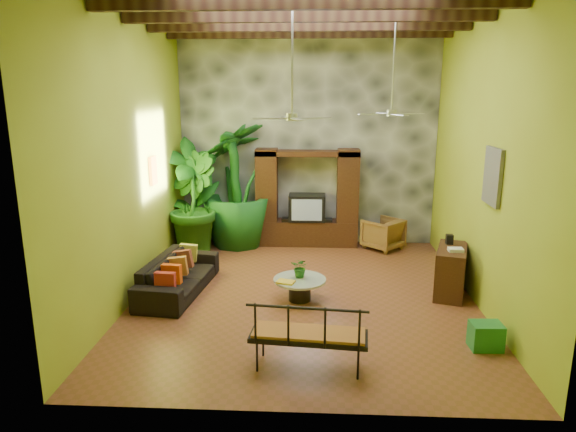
# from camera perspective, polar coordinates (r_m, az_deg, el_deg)

# --- Properties ---
(ground) EXTENTS (7.00, 7.00, 0.00)m
(ground) POSITION_cam_1_polar(r_m,az_deg,el_deg) (9.42, 1.76, -8.76)
(ground) COLOR brown
(ground) RESTS_ON ground
(ceiling) EXTENTS (6.00, 7.00, 0.02)m
(ceiling) POSITION_cam_1_polar(r_m,az_deg,el_deg) (8.81, 2.02, 22.85)
(ceiling) COLOR silver
(ceiling) RESTS_ON back_wall
(back_wall) EXTENTS (6.00, 0.02, 5.00)m
(back_wall) POSITION_cam_1_polar(r_m,az_deg,el_deg) (12.25, 2.21, 8.58)
(back_wall) COLOR #959E24
(back_wall) RESTS_ON ground
(left_wall) EXTENTS (0.02, 7.00, 5.00)m
(left_wall) POSITION_cam_1_polar(r_m,az_deg,el_deg) (9.33, -17.00, 6.35)
(left_wall) COLOR #959E24
(left_wall) RESTS_ON ground
(right_wall) EXTENTS (0.02, 7.00, 5.00)m
(right_wall) POSITION_cam_1_polar(r_m,az_deg,el_deg) (9.22, 20.97, 5.95)
(right_wall) COLOR #959E24
(right_wall) RESTS_ON ground
(stone_accent_wall) EXTENTS (5.98, 0.10, 4.98)m
(stone_accent_wall) POSITION_cam_1_polar(r_m,az_deg,el_deg) (12.19, 2.21, 8.55)
(stone_accent_wall) COLOR #3D4046
(stone_accent_wall) RESTS_ON ground
(ceiling_beams) EXTENTS (5.95, 5.36, 0.22)m
(ceiling_beams) POSITION_cam_1_polar(r_m,az_deg,el_deg) (8.78, 2.00, 21.43)
(ceiling_beams) COLOR #332110
(ceiling_beams) RESTS_ON ceiling
(entertainment_center) EXTENTS (2.40, 0.55, 2.30)m
(entertainment_center) POSITION_cam_1_polar(r_m,az_deg,el_deg) (12.13, 2.12, 1.18)
(entertainment_center) COLOR #32160E
(entertainment_center) RESTS_ON ground
(ceiling_fan_front) EXTENTS (1.28, 1.28, 1.86)m
(ceiling_fan_front) POSITION_cam_1_polar(r_m,az_deg,el_deg) (8.31, 0.46, 12.34)
(ceiling_fan_front) COLOR #ACACB0
(ceiling_fan_front) RESTS_ON ceiling
(ceiling_fan_back) EXTENTS (1.28, 1.28, 1.86)m
(ceiling_fan_back) POSITION_cam_1_polar(r_m,az_deg,el_deg) (10.01, 11.48, 12.32)
(ceiling_fan_back) COLOR #ACACB0
(ceiling_fan_back) RESTS_ON ceiling
(wall_art_mask) EXTENTS (0.06, 0.32, 0.55)m
(wall_art_mask) POSITION_cam_1_polar(r_m,az_deg,el_deg) (10.30, -14.77, 4.90)
(wall_art_mask) COLOR gold
(wall_art_mask) RESTS_ON left_wall
(wall_art_painting) EXTENTS (0.06, 0.70, 0.90)m
(wall_art_painting) POSITION_cam_1_polar(r_m,az_deg,el_deg) (8.67, 21.80, 4.10)
(wall_art_painting) COLOR teal
(wall_art_painting) RESTS_ON right_wall
(sofa) EXTENTS (1.12, 2.32, 0.65)m
(sofa) POSITION_cam_1_polar(r_m,az_deg,el_deg) (9.65, -12.11, -6.44)
(sofa) COLOR black
(sofa) RESTS_ON ground
(wicker_armchair) EXTENTS (1.11, 1.10, 0.72)m
(wicker_armchair) POSITION_cam_1_polar(r_m,az_deg,el_deg) (12.17, 10.50, -1.94)
(wicker_armchair) COLOR olive
(wicker_armchair) RESTS_ON ground
(tall_plant_a) EXTENTS (1.64, 1.54, 2.59)m
(tall_plant_a) POSITION_cam_1_polar(r_m,az_deg,el_deg) (11.89, -10.53, 2.31)
(tall_plant_a) COLOR #185B18
(tall_plant_a) RESTS_ON ground
(tall_plant_b) EXTENTS (1.50, 1.60, 2.30)m
(tall_plant_b) POSITION_cam_1_polar(r_m,az_deg,el_deg) (11.60, -10.72, 1.29)
(tall_plant_b) COLOR #1F5D18
(tall_plant_b) RESTS_ON ground
(tall_plant_c) EXTENTS (2.23, 2.23, 2.90)m
(tall_plant_c) POSITION_cam_1_polar(r_m,az_deg,el_deg) (12.07, -5.72, 3.42)
(tall_plant_c) COLOR #185C1E
(tall_plant_c) RESTS_ON ground
(coffee_table) EXTENTS (0.93, 0.93, 0.40)m
(coffee_table) POSITION_cam_1_polar(r_m,az_deg,el_deg) (9.11, 1.31, -7.82)
(coffee_table) COLOR black
(coffee_table) RESTS_ON ground
(centerpiece_plant) EXTENTS (0.39, 0.37, 0.35)m
(centerpiece_plant) POSITION_cam_1_polar(r_m,az_deg,el_deg) (9.08, 1.41, -5.74)
(centerpiece_plant) COLOR #205F19
(centerpiece_plant) RESTS_ON coffee_table
(yellow_tray) EXTENTS (0.34, 0.29, 0.03)m
(yellow_tray) POSITION_cam_1_polar(r_m,az_deg,el_deg) (8.87, -0.26, -7.33)
(yellow_tray) COLOR gold
(yellow_tray) RESTS_ON coffee_table
(iron_bench) EXTENTS (1.59, 0.70, 0.57)m
(iron_bench) POSITION_cam_1_polar(r_m,az_deg,el_deg) (6.86, 2.32, -12.85)
(iron_bench) COLOR black
(iron_bench) RESTS_ON ground
(side_console) EXTENTS (0.79, 1.19, 0.87)m
(side_console) POSITION_cam_1_polar(r_m,az_deg,el_deg) (9.77, 17.63, -5.86)
(side_console) COLOR #392112
(side_console) RESTS_ON ground
(green_bin) EXTENTS (0.45, 0.35, 0.39)m
(green_bin) POSITION_cam_1_polar(r_m,az_deg,el_deg) (8.05, 21.12, -12.33)
(green_bin) COLOR #1D6D39
(green_bin) RESTS_ON ground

